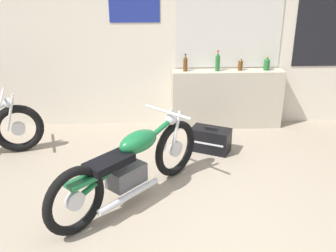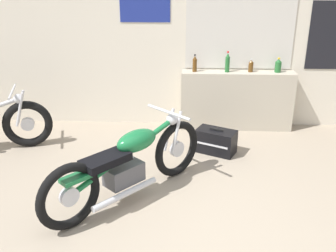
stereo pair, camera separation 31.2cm
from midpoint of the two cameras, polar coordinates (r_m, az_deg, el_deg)
ground_plane at (r=3.60m, az=5.27°, el=-17.61°), size 24.00×24.00×0.00m
wall_back at (r=5.83m, az=4.73°, el=13.40°), size 10.00×0.07×2.80m
sill_counter at (r=5.96m, az=11.39°, el=3.64°), size 1.64×0.28×0.87m
bottle_leftmost at (r=5.74m, az=5.48°, el=8.94°), size 0.06×0.06×0.25m
bottle_left_center at (r=5.77m, az=10.18°, el=9.00°), size 0.06×0.06×0.30m
bottle_center at (r=5.86m, az=13.45°, el=8.45°), size 0.07×0.07×0.19m
bottle_right_center at (r=5.94m, az=17.17°, el=8.33°), size 0.09×0.09×0.21m
motorcycle_green at (r=4.07m, az=-3.49°, el=-5.49°), size 1.49×1.59×0.84m
hard_case_black at (r=5.21m, az=8.67°, el=-2.23°), size 0.57×0.47×0.34m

